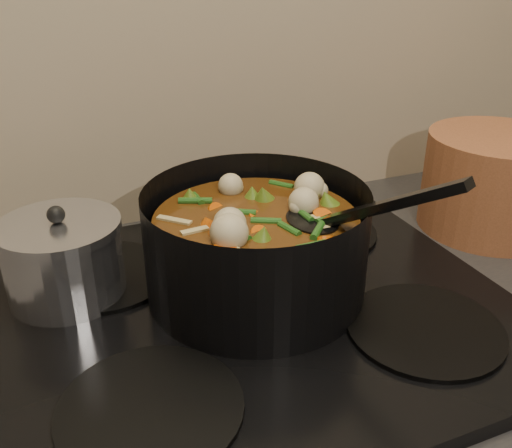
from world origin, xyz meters
name	(u,v)px	position (x,y,z in m)	size (l,w,h in m)	color
stovetop	(253,308)	(0.00, 1.93, 0.92)	(0.62, 0.54, 0.03)	black
stockpot	(256,246)	(0.01, 1.95, 0.99)	(0.33, 0.36, 0.20)	black
saucepan	(64,259)	(-0.21, 2.04, 0.98)	(0.15, 0.15, 0.12)	silver
terracotta_crock	(493,182)	(0.45, 2.01, 0.99)	(0.22, 0.22, 0.15)	#965331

